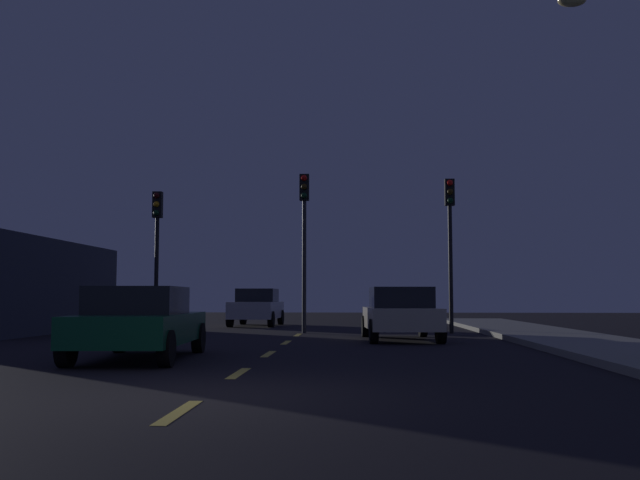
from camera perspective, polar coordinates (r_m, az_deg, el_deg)
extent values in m
plane|color=black|center=(15.80, -3.90, -8.97)|extent=(80.00, 80.00, 0.00)
cube|color=gray|center=(16.67, 22.94, -8.13)|extent=(3.00, 40.00, 0.15)
cube|color=#EACC4C|center=(7.76, -11.29, -13.41)|extent=(0.16, 1.60, 0.01)
cube|color=#EACC4C|center=(11.46, -6.55, -10.59)|extent=(0.16, 1.60, 0.01)
cube|color=#EACC4C|center=(15.20, -4.17, -9.13)|extent=(0.16, 1.60, 0.01)
cube|color=#EACC4C|center=(18.97, -2.74, -8.23)|extent=(0.16, 1.60, 0.01)
cube|color=#EACC4C|center=(22.75, -1.79, -7.63)|extent=(0.16, 1.60, 0.01)
cylinder|color=black|center=(24.80, -13.01, -1.71)|extent=(0.14, 0.14, 4.82)
cube|color=black|center=(24.97, -12.93, 2.78)|extent=(0.32, 0.24, 0.90)
sphere|color=#3F0C0C|center=(24.86, -13.02, 3.51)|extent=(0.20, 0.20, 0.20)
sphere|color=orange|center=(24.82, -13.03, 2.83)|extent=(0.20, 0.20, 0.20)
sphere|color=#0C3319|center=(24.78, -13.04, 2.14)|extent=(0.20, 0.20, 0.20)
cylinder|color=#2D2D30|center=(23.93, -1.28, -1.05)|extent=(0.14, 0.14, 5.38)
cube|color=black|center=(24.17, -1.27, 4.25)|extent=(0.32, 0.24, 0.90)
sphere|color=red|center=(24.06, -1.29, 5.01)|extent=(0.20, 0.20, 0.20)
sphere|color=#3F2D0C|center=(24.02, -1.29, 4.31)|extent=(0.20, 0.20, 0.20)
sphere|color=#0C3319|center=(23.97, -1.30, 3.60)|extent=(0.20, 0.20, 0.20)
cylinder|color=black|center=(24.07, 10.45, -1.25)|extent=(0.14, 0.14, 5.17)
cube|color=black|center=(24.28, 10.38, 3.79)|extent=(0.32, 0.24, 0.90)
sphere|color=red|center=(24.17, 10.42, 4.55)|extent=(0.20, 0.20, 0.20)
sphere|color=#3F2D0C|center=(24.13, 10.43, 3.85)|extent=(0.20, 0.20, 0.20)
sphere|color=#0C3319|center=(24.09, 10.44, 3.14)|extent=(0.20, 0.20, 0.20)
cube|color=beige|center=(20.19, 6.46, -6.26)|extent=(2.09, 4.35, 0.59)
cube|color=black|center=(19.97, 6.52, -4.61)|extent=(1.74, 2.00, 0.57)
cylinder|color=black|center=(21.69, 3.68, -6.94)|extent=(0.25, 0.65, 0.64)
cylinder|color=black|center=(21.87, 8.27, -6.88)|extent=(0.25, 0.65, 0.64)
cylinder|color=black|center=(18.54, 4.34, -7.33)|extent=(0.25, 0.65, 0.64)
cylinder|color=black|center=(18.76, 9.69, -7.25)|extent=(0.25, 0.65, 0.64)
cube|color=#0F4C2D|center=(14.34, -14.24, -6.89)|extent=(2.06, 4.45, 0.56)
cube|color=black|center=(14.11, -14.42, -4.72)|extent=(1.72, 2.04, 0.53)
cylinder|color=black|center=(16.14, -15.82, -7.58)|extent=(0.25, 0.65, 0.64)
cylinder|color=black|center=(15.77, -9.75, -7.76)|extent=(0.25, 0.65, 0.64)
cylinder|color=black|center=(13.04, -19.74, -8.23)|extent=(0.25, 0.65, 0.64)
cylinder|color=black|center=(12.57, -12.26, -8.54)|extent=(0.25, 0.65, 0.64)
cube|color=silver|center=(30.00, -5.13, -5.63)|extent=(1.91, 3.96, 0.68)
cube|color=black|center=(30.19, -5.05, -4.45)|extent=(1.63, 1.81, 0.55)
cylinder|color=black|center=(28.49, -3.95, -6.38)|extent=(0.24, 0.65, 0.64)
cylinder|color=black|center=(28.79, -7.26, -6.34)|extent=(0.24, 0.65, 0.64)
cylinder|color=black|center=(31.27, -3.17, -6.23)|extent=(0.24, 0.65, 0.64)
cylinder|color=black|center=(31.54, -6.20, -6.19)|extent=(0.24, 0.65, 0.64)
ellipsoid|color=#F2D88C|center=(15.53, 19.60, 17.70)|extent=(0.56, 0.36, 0.24)
cube|color=#333847|center=(26.65, -23.66, -3.47)|extent=(4.09, 9.73, 3.11)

